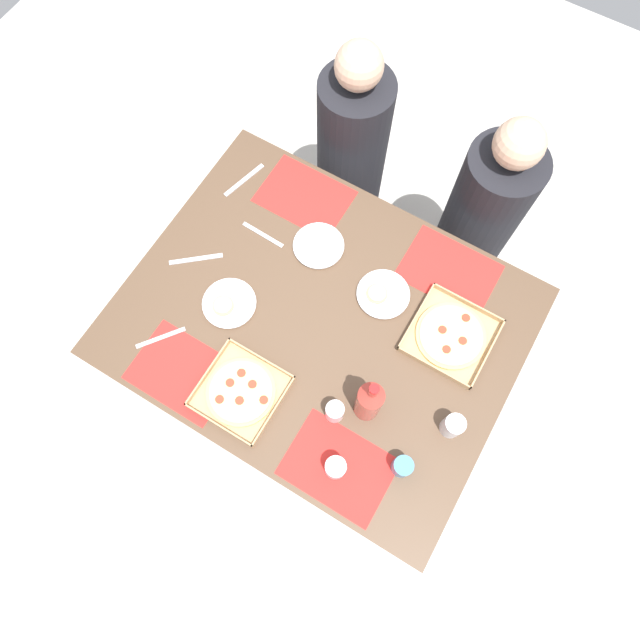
# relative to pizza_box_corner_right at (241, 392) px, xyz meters

# --- Properties ---
(ground_plane) EXTENTS (6.00, 6.00, 0.00)m
(ground_plane) POSITION_rel_pizza_box_corner_right_xyz_m (0.10, 0.38, -0.79)
(ground_plane) COLOR beige
(dining_table) EXTENTS (1.46, 1.16, 0.77)m
(dining_table) POSITION_rel_pizza_box_corner_right_xyz_m (0.10, 0.38, -0.11)
(dining_table) COLOR #3F3328
(dining_table) RESTS_ON ground_plane
(placemat_near_left) EXTENTS (0.36, 0.26, 0.00)m
(placemat_near_left) POSITION_rel_pizza_box_corner_right_xyz_m (-0.23, -0.05, -0.01)
(placemat_near_left) COLOR red
(placemat_near_left) RESTS_ON dining_table
(placemat_near_right) EXTENTS (0.36, 0.26, 0.00)m
(placemat_near_right) POSITION_rel_pizza_box_corner_right_xyz_m (0.43, -0.05, -0.01)
(placemat_near_right) COLOR red
(placemat_near_right) RESTS_ON dining_table
(placemat_far_left) EXTENTS (0.36, 0.26, 0.00)m
(placemat_far_left) POSITION_rel_pizza_box_corner_right_xyz_m (-0.23, 0.81, -0.01)
(placemat_far_left) COLOR red
(placemat_far_left) RESTS_ON dining_table
(placemat_far_right) EXTENTS (0.36, 0.26, 0.00)m
(placemat_far_right) POSITION_rel_pizza_box_corner_right_xyz_m (0.43, 0.81, -0.01)
(placemat_far_right) COLOR red
(placemat_far_right) RESTS_ON dining_table
(pizza_box_corner_right) EXTENTS (0.29, 0.29, 0.04)m
(pizza_box_corner_right) POSITION_rel_pizza_box_corner_right_xyz_m (0.00, 0.00, 0.00)
(pizza_box_corner_right) COLOR tan
(pizza_box_corner_right) RESTS_ON dining_table
(pizza_box_edge_far) EXTENTS (0.30, 0.30, 0.04)m
(pizza_box_edge_far) POSITION_rel_pizza_box_corner_right_xyz_m (0.55, 0.57, -0.00)
(pizza_box_edge_far) COLOR tan
(pizza_box_edge_far) RESTS_ON dining_table
(plate_middle) EXTENTS (0.21, 0.21, 0.03)m
(plate_middle) POSITION_rel_pizza_box_corner_right_xyz_m (-0.23, 0.26, -0.00)
(plate_middle) COLOR white
(plate_middle) RESTS_ON dining_table
(plate_far_right) EXTENTS (0.20, 0.20, 0.03)m
(plate_far_right) POSITION_rel_pizza_box_corner_right_xyz_m (0.26, 0.59, -0.00)
(plate_far_right) COLOR white
(plate_far_right) RESTS_ON dining_table
(plate_far_left) EXTENTS (0.20, 0.20, 0.02)m
(plate_far_left) POSITION_rel_pizza_box_corner_right_xyz_m (-0.06, 0.64, -0.00)
(plate_far_left) COLOR white
(plate_far_left) RESTS_ON dining_table
(soda_bottle) EXTENTS (0.09, 0.09, 0.32)m
(soda_bottle) POSITION_rel_pizza_box_corner_right_xyz_m (0.41, 0.18, 0.12)
(soda_bottle) COLOR #B2382D
(soda_bottle) RESTS_ON dining_table
(cup_dark) EXTENTS (0.07, 0.07, 0.09)m
(cup_dark) POSITION_rel_pizza_box_corner_right_xyz_m (0.42, -0.06, 0.03)
(cup_dark) COLOR silver
(cup_dark) RESTS_ON dining_table
(cup_spare) EXTENTS (0.07, 0.07, 0.09)m
(cup_spare) POSITION_rel_pizza_box_corner_right_xyz_m (0.62, 0.06, 0.03)
(cup_spare) COLOR teal
(cup_spare) RESTS_ON dining_table
(cup_clear_right) EXTENTS (0.07, 0.07, 0.10)m
(cup_clear_right) POSITION_rel_pizza_box_corner_right_xyz_m (0.33, 0.10, 0.04)
(cup_clear_right) COLOR silver
(cup_clear_right) RESTS_ON dining_table
(cup_clear_left) EXTENTS (0.07, 0.07, 0.10)m
(cup_clear_left) POSITION_rel_pizza_box_corner_right_xyz_m (0.70, 0.27, 0.04)
(cup_clear_left) COLOR silver
(cup_clear_left) RESTS_ON dining_table
(fork_by_near_right) EXTENTS (0.13, 0.16, 0.00)m
(fork_by_near_right) POSITION_rel_pizza_box_corner_right_xyz_m (-0.37, 0.02, -0.01)
(fork_by_near_right) COLOR #B7B7BC
(fork_by_near_right) RESTS_ON dining_table
(knife_by_far_right) EXTENTS (0.17, 0.15, 0.00)m
(knife_by_far_right) POSITION_rel_pizza_box_corner_right_xyz_m (-0.45, 0.35, -0.01)
(knife_by_far_right) COLOR #B7B7BC
(knife_by_far_right) RESTS_ON dining_table
(knife_by_far_left) EXTENTS (0.07, 0.21, 0.00)m
(knife_by_far_left) POSITION_rel_pizza_box_corner_right_xyz_m (-0.48, 0.75, -0.01)
(knife_by_far_left) COLOR #B7B7BC
(knife_by_far_left) RESTS_ON dining_table
(fork_by_near_left) EXTENTS (0.19, 0.02, 0.00)m
(fork_by_near_left) POSITION_rel_pizza_box_corner_right_xyz_m (-0.28, 0.58, -0.01)
(fork_by_near_left) COLOR #B7B7BC
(fork_by_near_left) RESTS_ON dining_table
(diner_left_seat) EXTENTS (0.32, 0.32, 1.20)m
(diner_left_seat) POSITION_rel_pizza_box_corner_right_xyz_m (-0.23, 1.22, -0.24)
(diner_left_seat) COLOR black
(diner_left_seat) RESTS_ON ground_plane
(diner_right_seat) EXTENTS (0.32, 0.32, 1.19)m
(diner_right_seat) POSITION_rel_pizza_box_corner_right_xyz_m (0.43, 1.22, -0.25)
(diner_right_seat) COLOR black
(diner_right_seat) RESTS_ON ground_plane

